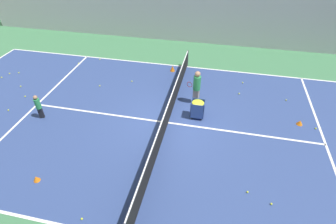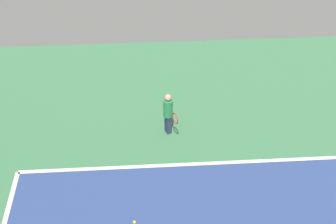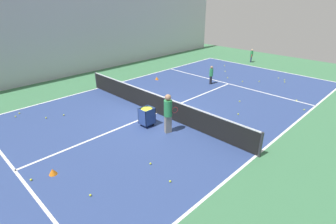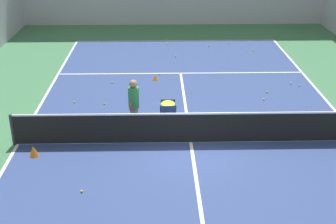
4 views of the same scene
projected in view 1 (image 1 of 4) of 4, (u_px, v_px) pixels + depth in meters
ground_plane at (168, 123)px, 11.72m from camera, size 35.41×35.41×0.00m
court_playing_area at (168, 123)px, 11.72m from camera, size 10.78×23.86×0.00m
line_sideline_left at (187, 67)px, 15.88m from camera, size 0.10×23.86×0.00m
line_service_near at (37, 104)px, 12.81m from camera, size 10.78×0.10×0.00m
line_service_far at (326, 145)px, 10.62m from camera, size 10.78×0.10×0.00m
line_centre_service at (168, 123)px, 11.72m from camera, size 0.10×13.12×0.00m
tennis_net at (168, 114)px, 11.40m from camera, size 11.08×0.10×1.01m
coach_at_net at (197, 85)px, 12.33m from camera, size 0.44×0.71×1.74m
child_midcourt at (38, 105)px, 11.59m from camera, size 0.31×0.31×1.21m
ball_cart at (198, 106)px, 11.67m from camera, size 0.53×0.59×0.88m
training_cone_0 at (36, 178)px, 9.16m from camera, size 0.24×0.24×0.21m
training_cone_1 at (300, 122)px, 11.56m from camera, size 0.27×0.27×0.21m
training_cone_2 at (172, 68)px, 15.37m from camera, size 0.28×0.28×0.33m
tennis_ball_2 at (9, 74)px, 15.16m from camera, size 0.07×0.07×0.07m
tennis_ball_4 at (248, 192)px, 8.80m from camera, size 0.07×0.07×0.07m
tennis_ball_6 at (21, 86)px, 14.06m from camera, size 0.07×0.07×0.07m
tennis_ball_7 at (25, 96)px, 13.31m from camera, size 0.07×0.07×0.07m
tennis_ball_9 at (271, 204)px, 8.45m from camera, size 0.07×0.07×0.07m
tennis_ball_10 at (239, 94)px, 13.50m from camera, size 0.07×0.07×0.07m
tennis_ball_12 at (2, 77)px, 14.81m from camera, size 0.07×0.07×0.07m
tennis_ball_13 at (79, 63)px, 16.18m from camera, size 0.07×0.07×0.07m
tennis_ball_15 at (100, 59)px, 16.60m from camera, size 0.07×0.07×0.07m
tennis_ball_16 at (243, 83)px, 14.36m from camera, size 0.07×0.07×0.07m
tennis_ball_18 at (286, 100)px, 13.05m from camera, size 0.07×0.07×0.07m
tennis_ball_20 at (8, 110)px, 12.39m from camera, size 0.07×0.07×0.07m
tennis_ball_21 at (19, 73)px, 15.23m from camera, size 0.07×0.07×0.07m
tennis_ball_23 at (316, 128)px, 11.36m from camera, size 0.07×0.07×0.07m
tennis_ball_24 at (100, 86)px, 14.10m from camera, size 0.07×0.07×0.07m
tennis_ball_26 at (82, 219)px, 8.04m from camera, size 0.07×0.07×0.07m
tennis_ball_27 at (132, 81)px, 14.48m from camera, size 0.07×0.07×0.07m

